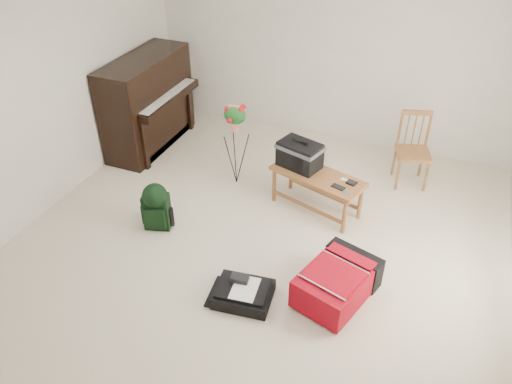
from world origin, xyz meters
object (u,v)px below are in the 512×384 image
at_px(bench, 303,163).
at_px(flower_stand, 236,145).
at_px(piano, 149,105).
at_px(black_duffel, 243,293).
at_px(green_backpack, 156,204).
at_px(dining_chair, 414,151).
at_px(red_suitcase, 338,279).

xyz_separation_m(bench, flower_stand, (-0.89, 0.16, -0.05)).
distance_m(piano, flower_stand, 1.56).
height_order(black_duffel, green_backpack, green_backpack).
bearing_deg(dining_chair, green_backpack, -157.66).
bearing_deg(bench, red_suitcase, -40.69).
relative_size(red_suitcase, black_duffel, 1.61).
relative_size(dining_chair, green_backpack, 1.64).
distance_m(piano, green_backpack, 1.93).
height_order(dining_chair, red_suitcase, dining_chair).
distance_m(bench, dining_chair, 1.48).
relative_size(black_duffel, green_backpack, 1.03).
xyz_separation_m(red_suitcase, black_duffel, (-0.79, -0.41, -0.10)).
relative_size(green_backpack, flower_stand, 0.51).
relative_size(black_duffel, flower_stand, 0.52).
bearing_deg(piano, green_backpack, -56.64).
relative_size(piano, bench, 1.32).
height_order(dining_chair, flower_stand, flower_stand).
bearing_deg(dining_chair, piano, 169.42).
height_order(piano, dining_chair, piano).
relative_size(piano, flower_stand, 1.38).
bearing_deg(flower_stand, black_duffel, -68.22).
xyz_separation_m(bench, dining_chair, (1.10, 0.99, -0.13)).
bearing_deg(green_backpack, bench, 20.19).
xyz_separation_m(black_duffel, flower_stand, (-0.86, 1.77, 0.45)).
bearing_deg(red_suitcase, piano, 167.23).
distance_m(piano, dining_chair, 3.50).
distance_m(red_suitcase, flower_stand, 2.16).
height_order(bench, flower_stand, flower_stand).
bearing_deg(red_suitcase, green_backpack, -168.64).
relative_size(dining_chair, red_suitcase, 0.99).
bearing_deg(black_duffel, flower_stand, 108.82).
relative_size(bench, green_backpack, 2.04).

